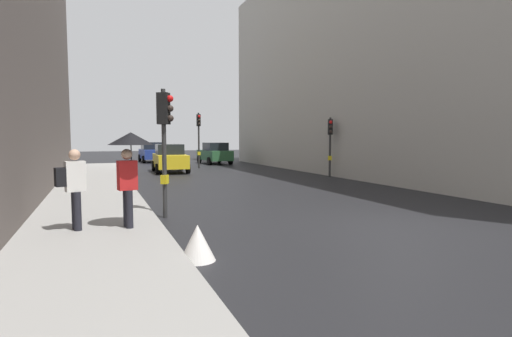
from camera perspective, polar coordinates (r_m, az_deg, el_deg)
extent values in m
plane|color=black|center=(10.54, 19.49, -7.77)|extent=(120.00, 120.00, 0.00)
cube|color=gray|center=(13.89, -22.06, -4.60)|extent=(3.04, 40.00, 0.16)
cube|color=#B2ADA3|center=(26.61, 22.91, 14.43)|extent=(12.00, 32.60, 13.92)
cylinder|color=#2D2D2D|center=(11.09, -12.92, 2.02)|extent=(0.12, 0.12, 3.47)
cube|color=black|center=(11.10, -13.03, 8.30)|extent=(0.38, 0.36, 0.84)
cube|color=yellow|center=(11.13, -12.86, -1.52)|extent=(0.24, 0.25, 0.24)
sphere|color=red|center=(11.05, -12.14, 9.69)|extent=(0.18, 0.18, 0.18)
sphere|color=#2D231E|center=(11.03, -12.12, 8.35)|extent=(0.18, 0.18, 0.18)
sphere|color=#2D231E|center=(11.01, -12.09, 7.00)|extent=(0.18, 0.18, 0.18)
cylinder|color=#2D2D2D|center=(22.48, 10.48, 2.97)|extent=(0.12, 0.12, 3.27)
cube|color=black|center=(22.48, 10.52, 5.82)|extent=(0.34, 0.37, 0.84)
cube|color=yellow|center=(22.50, 10.46, 1.48)|extent=(0.25, 0.23, 0.24)
sphere|color=red|center=(22.30, 10.59, 6.50)|extent=(0.18, 0.18, 0.18)
sphere|color=#2D231E|center=(22.29, 10.58, 5.83)|extent=(0.18, 0.18, 0.18)
sphere|color=#2D231E|center=(22.29, 10.57, 5.16)|extent=(0.18, 0.18, 0.18)
cylinder|color=#2D2D2D|center=(28.82, -8.14, 3.95)|extent=(0.12, 0.12, 3.92)
cube|color=black|center=(28.85, -8.17, 6.81)|extent=(0.24, 0.30, 0.84)
cube|color=yellow|center=(28.84, -8.12, 2.14)|extent=(0.20, 0.16, 0.24)
sphere|color=red|center=(28.67, -8.09, 7.35)|extent=(0.18, 0.18, 0.18)
sphere|color=#2D231E|center=(28.66, -8.08, 6.83)|extent=(0.18, 0.18, 0.18)
sphere|color=#2D231E|center=(28.65, -8.07, 6.31)|extent=(0.18, 0.18, 0.18)
cube|color=navy|center=(36.79, -14.58, 2.01)|extent=(1.89, 4.24, 0.80)
cube|color=black|center=(37.01, -14.66, 3.14)|extent=(1.64, 2.04, 0.64)
cylinder|color=black|center=(35.62, -12.81, 1.33)|extent=(0.23, 0.64, 0.64)
cylinder|color=black|center=(35.35, -15.69, 1.25)|extent=(0.23, 0.64, 0.64)
cylinder|color=black|center=(38.28, -13.53, 1.52)|extent=(0.23, 0.64, 0.64)
cylinder|color=black|center=(38.02, -16.21, 1.45)|extent=(0.23, 0.64, 0.64)
cube|color=#2D6038|center=(33.48, -5.93, 1.91)|extent=(2.04, 4.30, 0.80)
cube|color=black|center=(33.22, -5.80, 3.13)|extent=(1.71, 2.09, 0.64)
cylinder|color=black|center=(34.51, -8.07, 1.30)|extent=(0.26, 0.65, 0.64)
cylinder|color=black|center=(35.07, -5.26, 1.37)|extent=(0.26, 0.65, 0.64)
cylinder|color=black|center=(31.94, -6.66, 1.06)|extent=(0.26, 0.65, 0.64)
cylinder|color=black|center=(32.55, -3.65, 1.15)|extent=(0.26, 0.65, 0.64)
cube|color=yellow|center=(25.81, -12.13, 1.09)|extent=(2.00, 4.28, 0.80)
cube|color=black|center=(26.02, -12.22, 2.70)|extent=(1.69, 2.07, 0.64)
cylinder|color=black|center=(24.63, -9.65, 0.03)|extent=(0.25, 0.65, 0.64)
cylinder|color=black|center=(24.40, -13.83, -0.07)|extent=(0.25, 0.65, 0.64)
cylinder|color=black|center=(27.29, -10.58, 0.45)|extent=(0.25, 0.65, 0.64)
cylinder|color=black|center=(27.08, -14.35, 0.35)|extent=(0.25, 0.65, 0.64)
cylinder|color=black|center=(9.61, -17.90, -5.36)|extent=(0.16, 0.16, 0.85)
cylinder|color=black|center=(9.42, -17.57, -5.55)|extent=(0.16, 0.16, 0.85)
cube|color=red|center=(9.41, -17.84, -0.92)|extent=(0.45, 0.34, 0.66)
sphere|color=tan|center=(9.38, -17.91, 1.94)|extent=(0.24, 0.24, 0.24)
cylinder|color=black|center=(9.42, -17.29, 0.62)|extent=(0.02, 0.02, 0.90)
cone|color=black|center=(9.40, -17.38, 4.09)|extent=(1.00, 1.00, 0.28)
cylinder|color=black|center=(9.76, -24.29, -5.39)|extent=(0.16, 0.16, 0.85)
cylinder|color=black|center=(9.56, -24.05, -5.58)|extent=(0.16, 0.16, 0.85)
cube|color=silver|center=(9.56, -24.32, -1.02)|extent=(0.45, 0.35, 0.66)
sphere|color=tan|center=(9.53, -24.41, 1.79)|extent=(0.24, 0.24, 0.24)
cube|color=black|center=(9.51, -26.09, -1.11)|extent=(0.26, 0.32, 0.40)
cone|color=silver|center=(7.29, -8.31, -10.39)|extent=(0.64, 0.64, 0.65)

